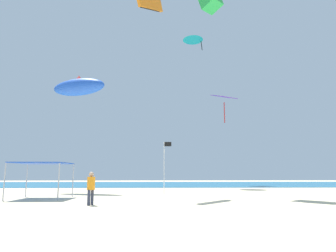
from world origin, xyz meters
TOP-DOWN VIEW (x-y plane):
  - ground at (0.00, 0.00)m, footprint 110.00×110.00m
  - ocean_strip at (0.00, 30.14)m, footprint 110.00×24.39m
  - canopy_tent at (-7.97, 3.41)m, footprint 3.37×3.19m
  - person_near_tent at (-3.73, -0.89)m, footprint 0.41×0.44m
  - banner_flag at (0.35, 6.50)m, footprint 0.61×0.06m
  - kite_delta_teal at (4.57, 21.48)m, footprint 2.84×2.86m
  - kite_inflatable_blue at (-7.91, 11.02)m, footprint 5.86×3.57m
  - kite_parafoil_orange at (-0.98, 7.23)m, footprint 2.37×3.46m
  - kite_diamond_purple at (9.70, 26.03)m, footprint 3.89×3.84m

SIDE VIEW (x-z plane):
  - ground at x=0.00m, z-range -0.10..0.00m
  - ocean_strip at x=0.00m, z-range 0.00..0.03m
  - person_near_tent at x=-3.73m, z-range 0.15..1.87m
  - canopy_tent at x=-7.97m, z-range 1.07..3.43m
  - banner_flag at x=0.35m, z-range 0.39..4.51m
  - kite_inflatable_blue at x=-7.91m, z-range 8.90..10.95m
  - kite_diamond_purple at x=9.70m, z-range 10.61..15.04m
  - kite_parafoil_orange at x=-0.98m, z-range 15.35..17.75m
  - kite_delta_teal at x=4.57m, z-range 19.05..21.24m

